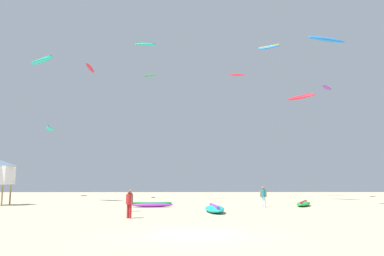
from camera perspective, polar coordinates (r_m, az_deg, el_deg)
The scene contains 18 objects.
ground_plane at distance 15.33m, azimuth 0.89°, elevation -16.67°, with size 120.00×120.00×0.00m, color #C6B28C.
person_foreground at distance 22.07m, azimuth -9.99°, elevation -11.56°, with size 0.47×0.37×1.65m.
person_midground at distance 31.65m, azimuth 11.33°, elevation -10.48°, with size 0.54×0.40×1.75m.
person_left at distance 27.08m, azimuth -9.89°, elevation -11.11°, with size 0.44×0.35×1.55m.
kite_grounded_near at distance 31.41m, azimuth -6.39°, elevation -12.09°, with size 3.68×1.38×0.45m.
kite_grounded_mid at distance 33.99m, azimuth 17.41°, elevation -11.46°, with size 2.62×4.01×0.47m.
kite_grounded_far at distance 26.12m, azimuth 3.60°, elevation -12.74°, with size 1.54×4.52×0.57m.
lifeguard_tower at distance 37.98m, azimuth -28.37°, elevation -6.21°, with size 2.30×2.30×4.15m.
kite_aloft_0 at distance 43.86m, azimuth -22.97°, elevation 9.89°, with size 4.04×3.53×0.74m.
kite_aloft_1 at distance 58.40m, azimuth -6.82°, elevation 8.33°, with size 2.19×1.25×0.23m.
kite_aloft_2 at distance 58.33m, azimuth -21.79°, elevation -0.10°, with size 1.99×4.03×0.47m.
kite_aloft_3 at distance 57.24m, azimuth 12.24°, elevation 12.53°, with size 3.61×2.60×0.82m.
kite_aloft_4 at distance 37.61m, azimuth 20.73°, elevation 13.10°, with size 4.34×2.40×0.91m.
kite_aloft_5 at distance 50.50m, azimuth 7.15°, elevation 8.45°, with size 2.21×0.67×0.45m.
kite_aloft_6 at distance 45.08m, azimuth 17.05°, elevation 4.78°, with size 3.36×3.56×0.86m.
kite_aloft_7 at distance 55.14m, azimuth 20.77°, elevation 6.06°, with size 2.79×3.27×0.62m.
kite_aloft_8 at distance 50.27m, azimuth -15.99°, elevation 9.21°, with size 1.26×3.70×0.92m.
kite_aloft_9 at distance 45.06m, azimuth -7.46°, elevation 13.17°, with size 2.71×1.04×0.56m.
Camera 1 is at (-0.40, -15.18, 2.15)m, focal length 33.33 mm.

